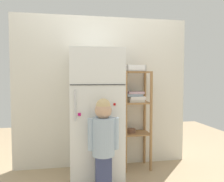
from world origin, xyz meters
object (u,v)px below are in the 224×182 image
object	(u,v)px
refrigerator	(96,114)
fruit_bin	(136,69)
child_standing	(103,136)
pantry_shelf_unit	(136,109)

from	to	relation	value
refrigerator	fruit_bin	size ratio (longest dim) A/B	6.39
refrigerator	child_standing	size ratio (longest dim) A/B	1.55
refrigerator	pantry_shelf_unit	distance (m)	0.57
refrigerator	fruit_bin	bearing A→B (deg)	14.57
child_standing	pantry_shelf_unit	size ratio (longest dim) A/B	0.77
refrigerator	fruit_bin	distance (m)	0.80
pantry_shelf_unit	fruit_bin	size ratio (longest dim) A/B	5.36
child_standing	fruit_bin	xyz separation A→B (m)	(0.51, 0.57, 0.73)
pantry_shelf_unit	fruit_bin	xyz separation A→B (m)	(-0.00, -0.01, 0.54)
refrigerator	fruit_bin	xyz separation A→B (m)	(0.54, 0.14, 0.56)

